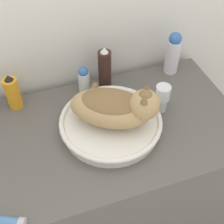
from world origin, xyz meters
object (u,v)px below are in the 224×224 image
at_px(hairspray_can_black, 105,69).
at_px(cream_tube, 4,222).
at_px(faucet, 160,97).
at_px(lotion_bottle_white, 173,53).
at_px(deodorant_stick, 83,80).
at_px(cat, 116,106).
at_px(spray_bottle_trigger, 13,93).

xyz_separation_m(hairspray_can_black, cream_tube, (-0.47, -0.49, -0.07)).
distance_m(faucet, lotion_bottle_white, 0.26).
bearing_deg(deodorant_stick, cat, -77.08).
bearing_deg(spray_bottle_trigger, deodorant_stick, 0.00).
bearing_deg(spray_bottle_trigger, faucet, -21.48).
distance_m(faucet, spray_bottle_trigger, 0.57).
distance_m(faucet, deodorant_stick, 0.33).
distance_m(lotion_bottle_white, spray_bottle_trigger, 0.69).
bearing_deg(cat, deodorant_stick, 134.20).
height_order(cat, deodorant_stick, cat).
bearing_deg(cat, cream_tube, -119.16).
bearing_deg(faucet, deodorant_stick, -47.80).
bearing_deg(deodorant_stick, lotion_bottle_white, -0.00).
xyz_separation_m(faucet, lotion_bottle_white, (0.16, 0.21, 0.03)).
bearing_deg(cat, faucet, 42.47).
bearing_deg(spray_bottle_trigger, cream_tube, -100.92).
bearing_deg(lotion_bottle_white, cream_tube, -147.78).
relative_size(lotion_bottle_white, spray_bottle_trigger, 1.26).
height_order(faucet, spray_bottle_trigger, spray_bottle_trigger).
height_order(faucet, cream_tube, faucet).
bearing_deg(lotion_bottle_white, cat, -144.70).
distance_m(cat, spray_bottle_trigger, 0.42).
bearing_deg(deodorant_stick, spray_bottle_trigger, 180.00).
xyz_separation_m(spray_bottle_trigger, cream_tube, (-0.10, -0.49, -0.05)).
xyz_separation_m(deodorant_stick, hairspray_can_black, (0.10, 0.00, 0.03)).
bearing_deg(cream_tube, spray_bottle_trigger, 79.08).
distance_m(cat, faucet, 0.20).
distance_m(cat, lotion_bottle_white, 0.43).
relative_size(faucet, hairspray_can_black, 0.75).
height_order(cat, cream_tube, cat).
height_order(faucet, deodorant_stick, faucet).
relative_size(faucet, deodorant_stick, 1.19).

